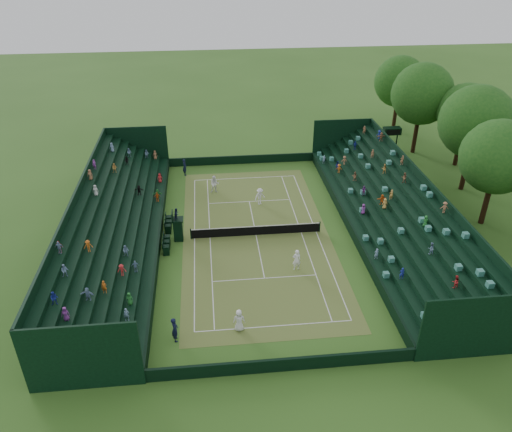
# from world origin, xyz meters

# --- Properties ---
(ground) EXTENTS (160.00, 160.00, 0.00)m
(ground) POSITION_xyz_m (0.00, 0.00, 0.00)
(ground) COLOR #315A1C
(ground) RESTS_ON ground
(court_surface) EXTENTS (12.97, 26.77, 0.01)m
(court_surface) POSITION_xyz_m (0.00, 0.00, 0.01)
(court_surface) COLOR #417326
(court_surface) RESTS_ON ground
(perimeter_wall_north) EXTENTS (17.17, 0.20, 1.00)m
(perimeter_wall_north) POSITION_xyz_m (0.00, 15.88, 0.50)
(perimeter_wall_north) COLOR black
(perimeter_wall_north) RESTS_ON ground
(perimeter_wall_south) EXTENTS (17.17, 0.20, 1.00)m
(perimeter_wall_south) POSITION_xyz_m (0.00, -15.88, 0.50)
(perimeter_wall_south) COLOR black
(perimeter_wall_south) RESTS_ON ground
(perimeter_wall_east) EXTENTS (0.20, 31.77, 1.00)m
(perimeter_wall_east) POSITION_xyz_m (8.48, 0.00, 0.50)
(perimeter_wall_east) COLOR black
(perimeter_wall_east) RESTS_ON ground
(perimeter_wall_west) EXTENTS (0.20, 31.77, 1.00)m
(perimeter_wall_west) POSITION_xyz_m (-8.48, 0.00, 0.50)
(perimeter_wall_west) COLOR black
(perimeter_wall_west) RESTS_ON ground
(north_grandstand) EXTENTS (6.60, 32.00, 4.90)m
(north_grandstand) POSITION_xyz_m (12.66, 0.00, 1.55)
(north_grandstand) COLOR black
(north_grandstand) RESTS_ON ground
(south_grandstand) EXTENTS (6.60, 32.00, 4.90)m
(south_grandstand) POSITION_xyz_m (-12.66, 0.00, 1.55)
(south_grandstand) COLOR black
(south_grandstand) RESTS_ON ground
(tennis_net) EXTENTS (11.67, 0.10, 1.06)m
(tennis_net) POSITION_xyz_m (0.00, 0.00, 0.53)
(tennis_net) COLOR black
(tennis_net) RESTS_ON ground
(scoreboard_tower) EXTENTS (2.00, 1.00, 3.70)m
(scoreboard_tower) POSITION_xyz_m (17.75, 16.00, 3.14)
(scoreboard_tower) COLOR black
(scoreboard_tower) RESTS_ON ground
(tree_row) EXTENTS (10.18, 36.46, 11.02)m
(tree_row) POSITION_xyz_m (22.38, 10.16, 6.82)
(tree_row) COLOR black
(tree_row) RESTS_ON ground
(umpire_chair) EXTENTS (1.00, 1.00, 3.16)m
(umpire_chair) POSITION_xyz_m (-6.87, 0.01, 1.35)
(umpire_chair) COLOR black
(umpire_chair) RESTS_ON ground
(courtside_chairs) EXTENTS (0.55, 5.52, 1.19)m
(courtside_chairs) POSITION_xyz_m (-7.85, 0.31, 0.45)
(courtside_chairs) COLOR black
(courtside_chairs) RESTS_ON ground
(player_near_west) EXTENTS (0.88, 0.62, 1.69)m
(player_near_west) POSITION_xyz_m (-2.42, -11.98, 0.85)
(player_near_west) COLOR silver
(player_near_west) RESTS_ON ground
(player_near_east) EXTENTS (0.73, 0.52, 1.88)m
(player_near_east) POSITION_xyz_m (2.68, -5.47, 0.94)
(player_near_east) COLOR white
(player_near_east) RESTS_ON ground
(player_far_west) EXTENTS (0.95, 0.76, 1.86)m
(player_far_west) POSITION_xyz_m (-3.37, 8.86, 0.93)
(player_far_west) COLOR white
(player_far_west) RESTS_ON ground
(player_far_east) EXTENTS (1.29, 1.04, 1.74)m
(player_far_east) POSITION_xyz_m (1.00, 5.78, 0.87)
(player_far_east) COLOR white
(player_far_east) RESTS_ON ground
(line_judge_north) EXTENTS (0.55, 0.75, 1.91)m
(line_judge_north) POSITION_xyz_m (-6.52, 13.42, 0.95)
(line_judge_north) COLOR black
(line_judge_north) RESTS_ON ground
(line_judge_south) EXTENTS (0.54, 0.73, 1.86)m
(line_judge_south) POSITION_xyz_m (-6.71, -12.50, 0.93)
(line_judge_south) COLOR black
(line_judge_south) RESTS_ON ground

